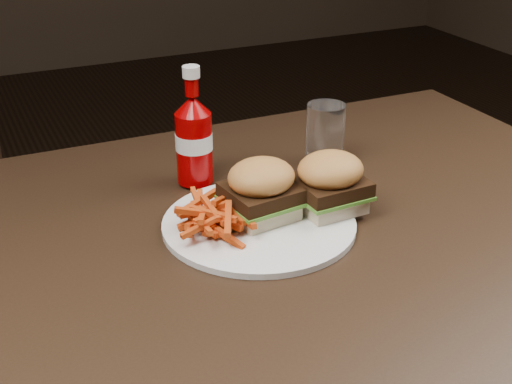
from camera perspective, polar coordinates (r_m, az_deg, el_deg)
name	(u,v)px	position (r m, az deg, el deg)	size (l,w,h in m)	color
dining_table	(258,241)	(1.00, 0.14, -3.97)	(1.20, 0.80, 0.04)	black
plate	(259,224)	(0.99, 0.24, -2.57)	(0.27, 0.27, 0.01)	white
sandwich_half_a	(261,209)	(0.99, 0.42, -1.39)	(0.08, 0.08, 0.02)	beige
sandwich_half_b	(329,202)	(1.02, 5.86, -0.77)	(0.08, 0.08, 0.02)	beige
fries_pile	(212,213)	(0.96, -3.53, -1.69)	(0.10, 0.10, 0.04)	red
ketchup_bottle	(194,148)	(1.10, -4.96, 3.54)	(0.06, 0.06, 0.11)	#8F0002
tumbler	(325,134)	(1.17, 5.57, 4.67)	(0.06, 0.06, 0.10)	white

